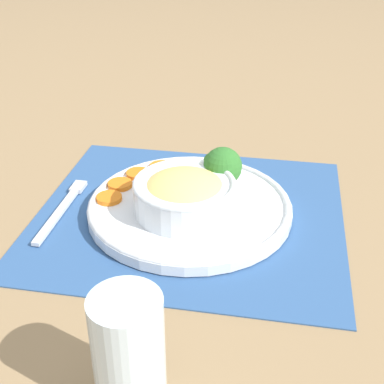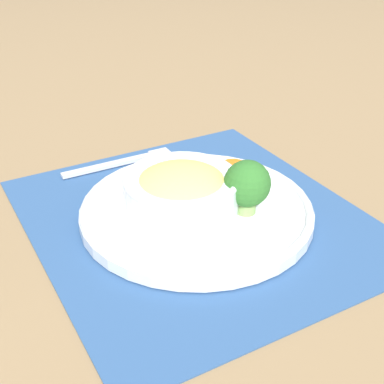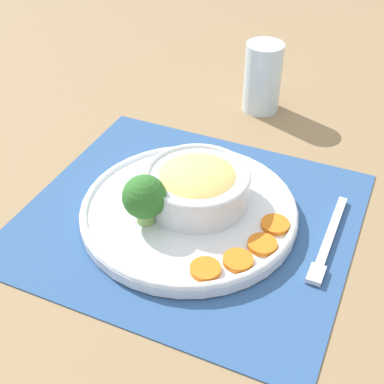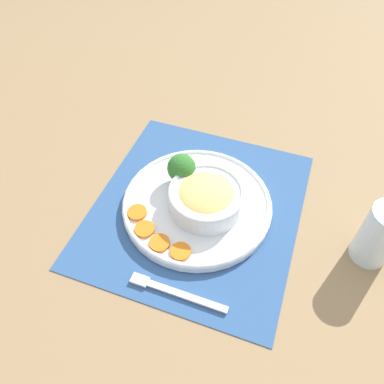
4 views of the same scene
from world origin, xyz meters
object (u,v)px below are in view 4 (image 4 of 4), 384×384
object	(u,v)px
water_glass	(378,237)
fork	(169,290)
bowl	(206,197)
broccoli_floret	(181,169)

from	to	relation	value
water_glass	fork	xyz separation A→B (m)	(-0.16, 0.35, -0.05)
water_glass	fork	bearing A→B (deg)	113.65
bowl	water_glass	distance (m)	0.33
broccoli_floret	fork	xyz separation A→B (m)	(-0.25, -0.03, -0.05)
broccoli_floret	water_glass	xyz separation A→B (m)	(-0.09, -0.39, -0.00)
broccoli_floret	bowl	bearing A→B (deg)	-131.24
fork	bowl	bearing A→B (deg)	-1.15
bowl	broccoli_floret	bearing A→B (deg)	48.76
bowl	fork	world-z (taller)	bowl
broccoli_floret	fork	bearing A→B (deg)	-172.51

